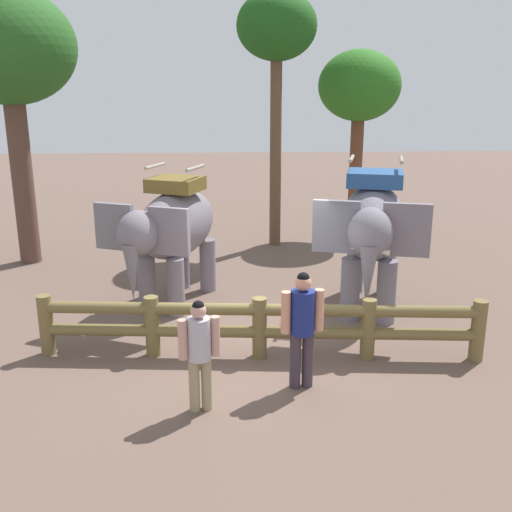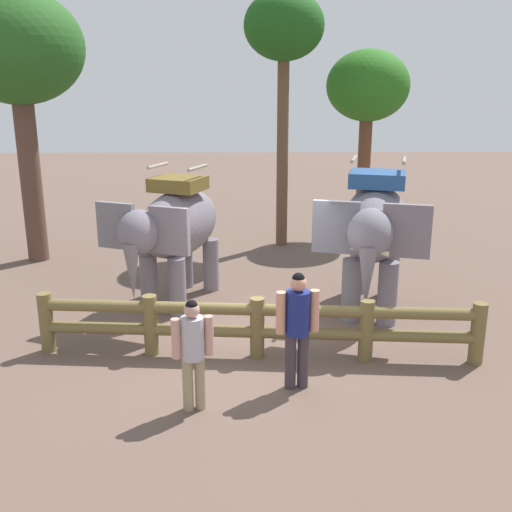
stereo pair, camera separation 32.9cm
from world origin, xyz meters
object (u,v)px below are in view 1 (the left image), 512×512
object	(u,v)px
tourist_man_in_blue	(199,348)
tree_far_left	(9,52)
elephant_near_left	(172,229)
tree_back_center	(277,34)
tourist_woman_in_black	(302,322)
log_fence	(260,323)
tree_far_right	(359,90)
elephant_center	(372,228)

from	to	relation	value
tourist_man_in_blue	tree_far_left	xyz separation A→B (m)	(-4.68, 7.51, 4.17)
elephant_near_left	tree_back_center	xyz separation A→B (m)	(2.45, 4.64, 4.04)
tourist_woman_in_black	tree_far_left	world-z (taller)	tree_far_left
log_fence	elephant_near_left	distance (m)	3.23
tourist_man_in_blue	tree_far_left	size ratio (longest dim) A/B	0.25
tree_far_left	tree_far_right	distance (m)	9.21
tree_back_center	tree_far_right	bearing A→B (deg)	22.45
tree_back_center	tree_far_right	xyz separation A→B (m)	(2.45, 1.01, -1.41)
tree_back_center	elephant_near_left	bearing A→B (deg)	-117.81
tourist_woman_in_black	tree_far_left	xyz separation A→B (m)	(-6.17, 6.91, 4.07)
log_fence	elephant_center	world-z (taller)	elephant_center
elephant_center	tree_back_center	bearing A→B (deg)	106.13
log_fence	elephant_center	size ratio (longest dim) A/B	2.03
elephant_center	tree_back_center	size ratio (longest dim) A/B	0.54
elephant_near_left	tree_far_left	bearing A→B (deg)	140.62
log_fence	tree_far_right	world-z (taller)	tree_far_right
log_fence	tree_far_right	size ratio (longest dim) A/B	1.39
log_fence	elephant_center	bearing A→B (deg)	41.72
elephant_center	elephant_near_left	bearing A→B (deg)	172.20
log_fence	elephant_center	xyz separation A→B (m)	(2.31, 2.06, 1.11)
log_fence	tourist_man_in_blue	xyz separation A→B (m)	(-0.92, -1.65, 0.34)
tourist_woman_in_black	tree_far_left	size ratio (longest dim) A/B	0.28
log_fence	tree_far_left	distance (m)	9.27
tree_back_center	tree_far_right	world-z (taller)	tree_back_center
tourist_woman_in_black	tree_back_center	size ratio (longest dim) A/B	0.27
log_fence	tree_far_right	xyz separation A→B (m)	(3.26, 8.25, 3.63)
tourist_man_in_blue	elephant_near_left	bearing A→B (deg)	99.52
tourist_man_in_blue	tree_back_center	bearing A→B (deg)	78.98
tourist_woman_in_black	tourist_man_in_blue	world-z (taller)	tourist_woman_in_black
tree_far_left	tree_far_right	world-z (taller)	tree_far_left
tree_back_center	tourist_woman_in_black	bearing A→B (deg)	-91.67
elephant_center	log_fence	bearing A→B (deg)	-138.28
log_fence	tourist_woman_in_black	distance (m)	1.28
log_fence	tree_back_center	xyz separation A→B (m)	(0.82, 7.24, 5.04)
tree_far_left	tree_back_center	distance (m)	6.58
log_fence	tree_back_center	bearing A→B (deg)	83.57
log_fence	tourist_man_in_blue	bearing A→B (deg)	-118.97
elephant_center	tree_far_left	bearing A→B (deg)	154.37
elephant_near_left	tree_back_center	world-z (taller)	tree_back_center
elephant_center	tourist_woman_in_black	size ratio (longest dim) A/B	2.00
elephant_near_left	tourist_man_in_blue	size ratio (longest dim) A/B	2.07
tourist_woman_in_black	tree_back_center	xyz separation A→B (m)	(0.24, 8.29, 4.59)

